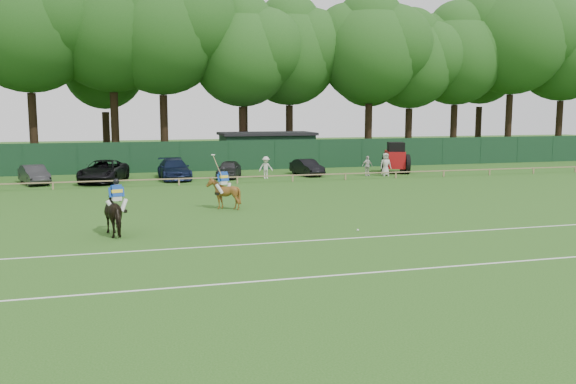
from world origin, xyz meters
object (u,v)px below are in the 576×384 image
object	(u,v)px
horse_dark	(117,213)
suv_black	(103,171)
utility_shed	(267,149)
sedan_grey	(34,175)
estate_black	(307,167)
spectator_right	(386,165)
horse_chestnut	(223,194)
spectator_mid	(367,166)
spectator_left	(266,167)
polo_ball	(358,230)
tractor	(395,158)
sedan_navy	(174,169)
hatch_grey	(229,169)

from	to	relation	value
horse_dark	suv_black	xyz separation A→B (m)	(-0.97, 19.06, -0.13)
horse_dark	utility_shed	distance (m)	30.68
sedan_grey	utility_shed	distance (m)	20.46
estate_black	spectator_right	size ratio (longest dim) A/B	2.14
horse_chestnut	spectator_mid	world-z (taller)	horse_chestnut
spectator_left	estate_black	bearing A→B (deg)	19.26
polo_ball	tractor	distance (m)	24.13
horse_chestnut	polo_ball	distance (m)	8.54
horse_chestnut	suv_black	distance (m)	15.14
estate_black	polo_ball	size ratio (longest dim) A/B	41.91
polo_ball	tractor	xyz separation A→B (m)	(11.70, 21.07, 1.13)
spectator_left	spectator_mid	distance (m)	7.93
horse_chestnut	utility_shed	size ratio (longest dim) A/B	0.19
sedan_navy	spectator_right	distance (m)	16.02
estate_black	utility_shed	bearing A→B (deg)	88.74
suv_black	utility_shed	world-z (taller)	utility_shed
sedan_navy	spectator_mid	world-z (taller)	spectator_mid
estate_black	utility_shed	size ratio (longest dim) A/B	0.45
hatch_grey	tractor	xyz separation A→B (m)	(13.48, -0.21, 0.52)
spectator_mid	utility_shed	world-z (taller)	utility_shed
horse_dark	estate_black	bearing A→B (deg)	-141.65
sedan_navy	utility_shed	distance (m)	12.26
spectator_left	utility_shed	xyz separation A→B (m)	(2.38, 9.60, 0.72)
sedan_grey	spectator_right	xyz separation A→B (m)	(25.41, -1.76, 0.23)
sedan_grey	spectator_mid	world-z (taller)	spectator_mid
estate_black	spectator_left	xyz separation A→B (m)	(-3.58, -1.25, 0.20)
polo_ball	spectator_mid	bearing A→B (deg)	66.16
spectator_right	spectator_left	bearing A→B (deg)	178.77
utility_shed	sedan_grey	bearing A→B (deg)	-154.96
spectator_right	horse_dark	bearing A→B (deg)	-135.03
hatch_grey	spectator_mid	size ratio (longest dim) A/B	2.49
suv_black	sedan_navy	world-z (taller)	suv_black
tractor	polo_ball	bearing A→B (deg)	-102.08
sedan_grey	spectator_right	world-z (taller)	spectator_right
sedan_grey	sedan_navy	size ratio (longest dim) A/B	0.78
horse_dark	horse_chestnut	bearing A→B (deg)	-150.54
sedan_navy	tractor	xyz separation A→B (m)	(17.51, -0.35, 0.44)
tractor	spectator_right	bearing A→B (deg)	-115.80
suv_black	spectator_left	bearing A→B (deg)	10.08
horse_chestnut	spectator_left	distance (m)	13.99
estate_black	spectator_left	size ratio (longest dim) A/B	2.31
spectator_right	horse_chestnut	bearing A→B (deg)	-136.53
sedan_grey	estate_black	xyz separation A→B (m)	(19.72, 0.30, -0.03)
sedan_navy	polo_ball	xyz separation A→B (m)	(5.81, -21.42, -0.69)
horse_chestnut	tractor	distance (m)	21.36
tractor	spectator_mid	bearing A→B (deg)	-138.99
hatch_grey	spectator_mid	distance (m)	10.62
polo_ball	utility_shed	world-z (taller)	utility_shed
spectator_left	spectator_right	world-z (taller)	spectator_right
sedan_grey	tractor	bearing A→B (deg)	-19.57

